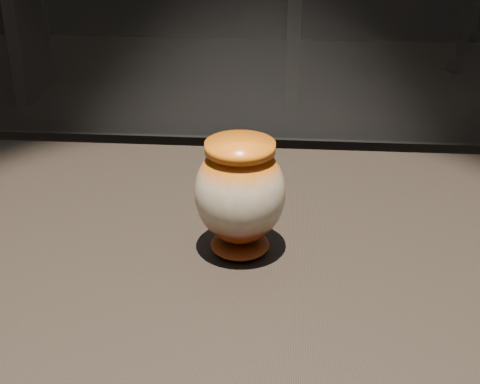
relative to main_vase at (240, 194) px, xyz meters
The scene contains 1 object.
main_vase is the anchor object (origin of this frame).
Camera 1 is at (0.21, -0.80, 1.40)m, focal length 50.00 mm.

